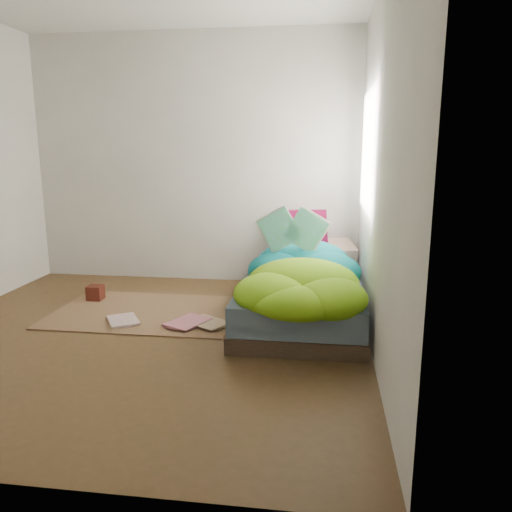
{
  "coord_description": "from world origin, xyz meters",
  "views": [
    {
      "loc": [
        1.39,
        -3.49,
        1.43
      ],
      "look_at": [
        0.81,
        0.75,
        0.5
      ],
      "focal_mm": 35.0,
      "sensor_mm": 36.0,
      "label": 1
    }
  ],
  "objects_px": {
    "floor_book_a": "(109,323)",
    "floor_book_b": "(176,320)",
    "bed": "(302,295)",
    "open_book": "(293,218)",
    "pillow_magenta": "(304,233)",
    "wooden_box": "(95,293)"
  },
  "relations": [
    {
      "from": "floor_book_a",
      "to": "floor_book_b",
      "type": "xyz_separation_m",
      "value": [
        0.53,
        0.13,
        0.0
      ]
    },
    {
      "from": "bed",
      "to": "open_book",
      "type": "bearing_deg",
      "value": 156.2
    },
    {
      "from": "pillow_magenta",
      "to": "open_book",
      "type": "height_order",
      "value": "open_book"
    },
    {
      "from": "open_book",
      "to": "bed",
      "type": "bearing_deg",
      "value": -21.4
    },
    {
      "from": "wooden_box",
      "to": "open_book",
      "type": "bearing_deg",
      "value": -1.79
    },
    {
      "from": "bed",
      "to": "pillow_magenta",
      "type": "relative_size",
      "value": 4.32
    },
    {
      "from": "open_book",
      "to": "floor_book_b",
      "type": "distance_m",
      "value": 1.31
    },
    {
      "from": "open_book",
      "to": "floor_book_a",
      "type": "relative_size",
      "value": 1.62
    },
    {
      "from": "pillow_magenta",
      "to": "open_book",
      "type": "xyz_separation_m",
      "value": [
        -0.06,
        -0.8,
        0.26
      ]
    },
    {
      "from": "floor_book_a",
      "to": "wooden_box",
      "type": "bearing_deg",
      "value": 90.98
    },
    {
      "from": "open_book",
      "to": "pillow_magenta",
      "type": "bearing_deg",
      "value": 87.81
    },
    {
      "from": "bed",
      "to": "wooden_box",
      "type": "height_order",
      "value": "bed"
    },
    {
      "from": "open_book",
      "to": "floor_book_a",
      "type": "distance_m",
      "value": 1.76
    },
    {
      "from": "bed",
      "to": "floor_book_a",
      "type": "xyz_separation_m",
      "value": [
        -1.56,
        -0.53,
        -0.14
      ]
    },
    {
      "from": "bed",
      "to": "floor_book_b",
      "type": "height_order",
      "value": "bed"
    },
    {
      "from": "wooden_box",
      "to": "floor_book_b",
      "type": "relative_size",
      "value": 0.4
    },
    {
      "from": "floor_book_a",
      "to": "floor_book_b",
      "type": "distance_m",
      "value": 0.55
    },
    {
      "from": "pillow_magenta",
      "to": "floor_book_a",
      "type": "relative_size",
      "value": 1.49
    },
    {
      "from": "bed",
      "to": "open_book",
      "type": "xyz_separation_m",
      "value": [
        -0.1,
        0.04,
        0.67
      ]
    },
    {
      "from": "open_book",
      "to": "floor_book_b",
      "type": "height_order",
      "value": "open_book"
    },
    {
      "from": "wooden_box",
      "to": "pillow_magenta",
      "type": "bearing_deg",
      "value": 20.88
    },
    {
      "from": "floor_book_b",
      "to": "open_book",
      "type": "bearing_deg",
      "value": 51.25
    }
  ]
}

